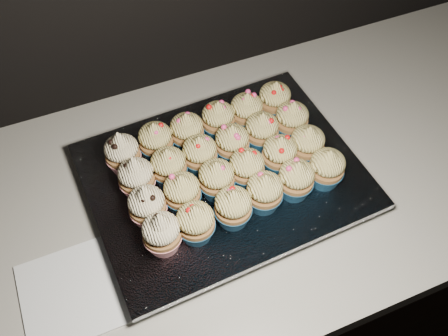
% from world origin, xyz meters
% --- Properties ---
extents(cabinet, '(2.40, 0.60, 0.86)m').
position_xyz_m(cabinet, '(0.00, 1.70, 0.43)').
color(cabinet, black).
rests_on(cabinet, ground).
extents(worktop, '(2.44, 0.64, 0.04)m').
position_xyz_m(worktop, '(0.00, 1.70, 0.88)').
color(worktop, beige).
rests_on(worktop, cabinet).
extents(napkin, '(0.17, 0.17, 0.00)m').
position_xyz_m(napkin, '(-0.46, 1.59, 0.90)').
color(napkin, white).
rests_on(napkin, worktop).
extents(baking_tray, '(0.45, 0.35, 0.02)m').
position_xyz_m(baking_tray, '(-0.16, 1.70, 0.91)').
color(baking_tray, black).
rests_on(baking_tray, worktop).
extents(foil_lining, '(0.49, 0.39, 0.01)m').
position_xyz_m(foil_lining, '(-0.16, 1.70, 0.93)').
color(foil_lining, silver).
rests_on(foil_lining, baking_tray).
extents(cupcake_0, '(0.06, 0.06, 0.10)m').
position_xyz_m(cupcake_0, '(-0.30, 1.60, 0.97)').
color(cupcake_0, red).
rests_on(cupcake_0, foil_lining).
extents(cupcake_1, '(0.06, 0.06, 0.08)m').
position_xyz_m(cupcake_1, '(-0.25, 1.60, 0.97)').
color(cupcake_1, navy).
rests_on(cupcake_1, foil_lining).
extents(cupcake_2, '(0.06, 0.06, 0.08)m').
position_xyz_m(cupcake_2, '(-0.18, 1.60, 0.97)').
color(cupcake_2, navy).
rests_on(cupcake_2, foil_lining).
extents(cupcake_3, '(0.06, 0.06, 0.08)m').
position_xyz_m(cupcake_3, '(-0.12, 1.61, 0.97)').
color(cupcake_3, navy).
rests_on(cupcake_3, foil_lining).
extents(cupcake_4, '(0.06, 0.06, 0.08)m').
position_xyz_m(cupcake_4, '(-0.06, 1.61, 0.97)').
color(cupcake_4, navy).
rests_on(cupcake_4, foil_lining).
extents(cupcake_5, '(0.06, 0.06, 0.08)m').
position_xyz_m(cupcake_5, '(0.00, 1.61, 0.97)').
color(cupcake_5, navy).
rests_on(cupcake_5, foil_lining).
extents(cupcake_6, '(0.06, 0.06, 0.10)m').
position_xyz_m(cupcake_6, '(-0.31, 1.66, 0.97)').
color(cupcake_6, red).
rests_on(cupcake_6, foil_lining).
extents(cupcake_7, '(0.06, 0.06, 0.08)m').
position_xyz_m(cupcake_7, '(-0.25, 1.66, 0.97)').
color(cupcake_7, navy).
rests_on(cupcake_7, foil_lining).
extents(cupcake_8, '(0.06, 0.06, 0.08)m').
position_xyz_m(cupcake_8, '(-0.18, 1.66, 0.97)').
color(cupcake_8, navy).
rests_on(cupcake_8, foil_lining).
extents(cupcake_9, '(0.06, 0.06, 0.08)m').
position_xyz_m(cupcake_9, '(-0.13, 1.67, 0.97)').
color(cupcake_9, navy).
rests_on(cupcake_9, foil_lining).
extents(cupcake_10, '(0.06, 0.06, 0.08)m').
position_xyz_m(cupcake_10, '(-0.06, 1.67, 0.97)').
color(cupcake_10, navy).
rests_on(cupcake_10, foil_lining).
extents(cupcake_11, '(0.06, 0.06, 0.08)m').
position_xyz_m(cupcake_11, '(-0.01, 1.67, 0.97)').
color(cupcake_11, navy).
rests_on(cupcake_11, foil_lining).
extents(cupcake_12, '(0.06, 0.06, 0.10)m').
position_xyz_m(cupcake_12, '(-0.31, 1.72, 0.97)').
color(cupcake_12, red).
rests_on(cupcake_12, foil_lining).
extents(cupcake_13, '(0.06, 0.06, 0.08)m').
position_xyz_m(cupcake_13, '(-0.25, 1.72, 0.97)').
color(cupcake_13, navy).
rests_on(cupcake_13, foil_lining).
extents(cupcake_14, '(0.06, 0.06, 0.08)m').
position_xyz_m(cupcake_14, '(-0.19, 1.73, 0.97)').
color(cupcake_14, navy).
rests_on(cupcake_14, foil_lining).
extents(cupcake_15, '(0.06, 0.06, 0.08)m').
position_xyz_m(cupcake_15, '(-0.13, 1.73, 0.97)').
color(cupcake_15, navy).
rests_on(cupcake_15, foil_lining).
extents(cupcake_16, '(0.06, 0.06, 0.08)m').
position_xyz_m(cupcake_16, '(-0.07, 1.73, 0.97)').
color(cupcake_16, navy).
rests_on(cupcake_16, foil_lining).
extents(cupcake_17, '(0.06, 0.06, 0.08)m').
position_xyz_m(cupcake_17, '(-0.00, 1.74, 0.97)').
color(cupcake_17, navy).
rests_on(cupcake_17, foil_lining).
extents(cupcake_18, '(0.06, 0.06, 0.10)m').
position_xyz_m(cupcake_18, '(-0.31, 1.78, 0.97)').
color(cupcake_18, red).
rests_on(cupcake_18, foil_lining).
extents(cupcake_19, '(0.06, 0.06, 0.08)m').
position_xyz_m(cupcake_19, '(-0.25, 1.78, 0.97)').
color(cupcake_19, navy).
rests_on(cupcake_19, foil_lining).
extents(cupcake_20, '(0.06, 0.06, 0.08)m').
position_xyz_m(cupcake_20, '(-0.19, 1.78, 0.97)').
color(cupcake_20, navy).
rests_on(cupcake_20, foil_lining).
extents(cupcake_21, '(0.06, 0.06, 0.08)m').
position_xyz_m(cupcake_21, '(-0.13, 1.79, 0.97)').
color(cupcake_21, navy).
rests_on(cupcake_21, foil_lining).
extents(cupcake_22, '(0.06, 0.06, 0.08)m').
position_xyz_m(cupcake_22, '(-0.07, 1.79, 0.97)').
color(cupcake_22, navy).
rests_on(cupcake_22, foil_lining).
extents(cupcake_23, '(0.06, 0.06, 0.08)m').
position_xyz_m(cupcake_23, '(-0.01, 1.80, 0.97)').
color(cupcake_23, navy).
rests_on(cupcake_23, foil_lining).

